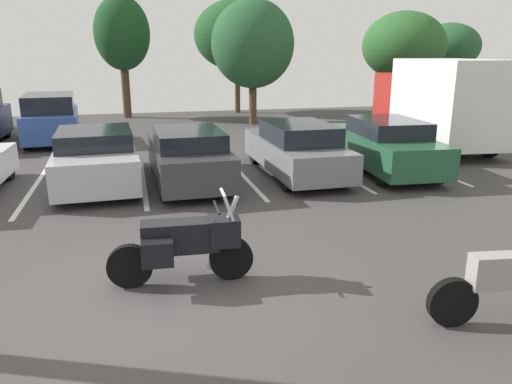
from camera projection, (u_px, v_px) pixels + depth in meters
The scene contains 14 objects.
ground at pixel (166, 291), 7.22m from camera, with size 44.00×44.00×0.10m, color #423F3F.
motorcycle_touring at pixel (186, 242), 7.22m from camera, with size 2.15×0.92×1.38m.
parking_stripes at pixel (89, 186), 12.65m from camera, with size 19.16×4.93×0.01m.
car_silver at pixel (96, 157), 12.69m from camera, with size 2.14×4.82×1.45m.
car_charcoal at pixel (188, 156), 12.78m from camera, with size 1.85×4.58×1.44m.
car_grey at pixel (296, 149), 13.66m from camera, with size 1.78×4.79×1.47m.
car_green at pixel (385, 145), 14.12m from camera, with size 2.13×4.94×1.50m.
car_far_blue at pixel (51, 118), 18.71m from camera, with size 2.22×4.93×1.81m.
box_truck at pixel (439, 102), 17.30m from camera, with size 2.91×6.33×3.09m.
tree_far_left at pixel (404, 46), 24.92m from camera, with size 4.17×4.17×5.30m.
tree_left at pixel (237, 35), 26.89m from camera, with size 4.68×4.68×6.08m.
tree_center_right at pixel (122, 34), 24.74m from camera, with size 2.77×2.77×6.04m.
tree_rear at pixel (253, 44), 22.51m from camera, with size 3.79×3.79×5.66m.
tree_far_right at pixel (449, 47), 29.46m from camera, with size 3.64×3.64×4.98m.
Camera 1 is at (-0.33, -6.67, 3.33)m, focal length 34.64 mm.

